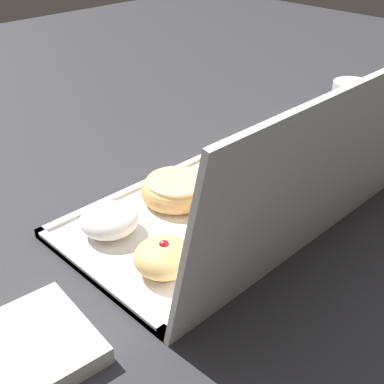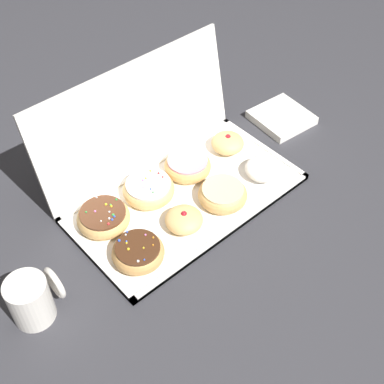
{
  "view_description": "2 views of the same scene",
  "coord_description": "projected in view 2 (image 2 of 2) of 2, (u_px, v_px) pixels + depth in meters",
  "views": [
    {
      "loc": [
        0.54,
        0.46,
        0.45
      ],
      "look_at": [
        0.04,
        -0.04,
        0.03
      ],
      "focal_mm": 47.39,
      "sensor_mm": 36.0,
      "label": 1
    },
    {
      "loc": [
        -0.56,
        -0.64,
        0.93
      ],
      "look_at": [
        -0.0,
        -0.02,
        0.05
      ],
      "focal_mm": 49.57,
      "sensor_mm": 36.0,
      "label": 2
    }
  ],
  "objects": [
    {
      "name": "box_lid_open",
      "position": [
        137.0,
        120.0,
        1.25
      ],
      "size": [
        0.54,
        0.07,
        0.27
      ],
      "primitive_type": "cube",
      "rotation": [
        1.36,
        0.0,
        0.0
      ],
      "color": "white",
      "rests_on": "ground"
    },
    {
      "name": "coffee_mug",
      "position": [
        32.0,
        299.0,
        1.01
      ],
      "size": [
        0.1,
        0.08,
        0.1
      ],
      "color": "white",
      "rests_on": "ground"
    },
    {
      "name": "jelly_filled_donut_7",
      "position": [
        228.0,
        143.0,
        1.35
      ],
      "size": [
        0.08,
        0.08,
        0.05
      ],
      "color": "#E5B770",
      "rests_on": "donut_box"
    },
    {
      "name": "pink_frosted_donut_6",
      "position": [
        188.0,
        165.0,
        1.3
      ],
      "size": [
        0.12,
        0.12,
        0.04
      ],
      "color": "tan",
      "rests_on": "donut_box"
    },
    {
      "name": "napkin_stack",
      "position": [
        282.0,
        118.0,
        1.45
      ],
      "size": [
        0.15,
        0.15,
        0.02
      ],
      "primitive_type": "cube",
      "rotation": [
        0.0,
        0.0,
        -0.09
      ],
      "color": "white",
      "rests_on": "ground"
    },
    {
      "name": "sprinkle_donut_4",
      "position": [
        103.0,
        217.0,
        1.18
      ],
      "size": [
        0.12,
        0.12,
        0.04
      ],
      "color": "tan",
      "rests_on": "donut_box"
    },
    {
      "name": "sprinkle_donut_5",
      "position": [
        149.0,
        189.0,
        1.24
      ],
      "size": [
        0.12,
        0.12,
        0.04
      ],
      "color": "#E5B770",
      "rests_on": "donut_box"
    },
    {
      "name": "jelly_filled_donut_1",
      "position": [
        184.0,
        220.0,
        1.17
      ],
      "size": [
        0.09,
        0.09,
        0.05
      ],
      "color": "#E5B770",
      "rests_on": "donut_box"
    },
    {
      "name": "donut_box",
      "position": [
        187.0,
        199.0,
        1.25
      ],
      "size": [
        0.54,
        0.29,
        0.01
      ],
      "color": "white",
      "rests_on": "ground"
    },
    {
      "name": "sprinkle_donut_0",
      "position": [
        138.0,
        252.0,
        1.11
      ],
      "size": [
        0.11,
        0.11,
        0.04
      ],
      "color": "tan",
      "rests_on": "donut_box"
    },
    {
      "name": "ground_plane",
      "position": [
        187.0,
        200.0,
        1.26
      ],
      "size": [
        3.0,
        3.0,
        0.0
      ],
      "primitive_type": "plane",
      "color": "#333338"
    },
    {
      "name": "glazed_ring_donut_2",
      "position": [
        223.0,
        194.0,
        1.23
      ],
      "size": [
        0.12,
        0.12,
        0.04
      ],
      "color": "tan",
      "rests_on": "donut_box"
    },
    {
      "name": "powdered_filled_donut_3",
      "position": [
        263.0,
        169.0,
        1.29
      ],
      "size": [
        0.09,
        0.09,
        0.04
      ],
      "color": "white",
      "rests_on": "donut_box"
    }
  ]
}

